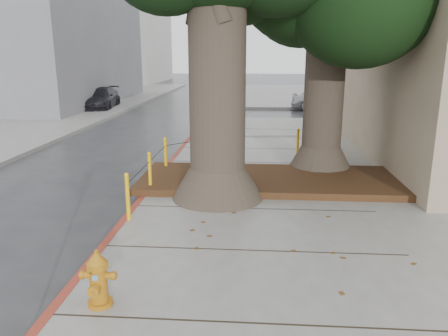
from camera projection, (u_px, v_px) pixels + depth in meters
The scene contains 10 objects.
ground at pixel (222, 258), 7.21m from camera, with size 140.00×140.00×0.00m, color #28282B.
sidewalk_far at pixel (323, 94), 35.72m from camera, with size 16.00×20.00×0.15m, color slate.
curb_red at pixel (141, 201), 9.75m from camera, with size 0.14×26.00×0.16m, color maroon.
planter_bed at pixel (270, 180), 10.85m from camera, with size 6.40×2.60×0.16m, color black.
building_far_grey at pixel (15, 10), 27.98m from camera, with size 12.00×16.00×12.00m, color slate.
building_far_white at pixel (104, 16), 49.93m from camera, with size 12.00×18.00×15.00m, color silver.
bollard_ring at pixel (202, 157), 11.33m from camera, with size 3.79×5.39×0.95m.
fire_hydrant at pixel (98, 279), 5.49m from camera, with size 0.40×0.35×0.76m.
car_silver at pixel (325, 99), 25.93m from camera, with size 1.62×4.02×1.37m, color #B7B8BD.
car_dark at pixel (100, 99), 26.35m from camera, with size 1.85×4.54×1.32m, color black.
Camera 1 is at (0.52, -6.58, 3.26)m, focal length 35.00 mm.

